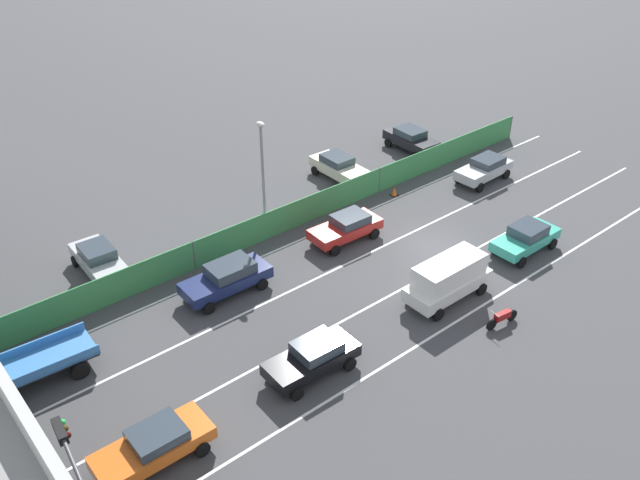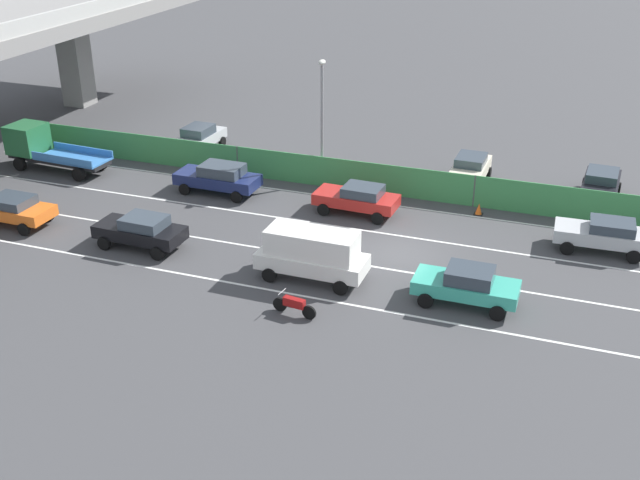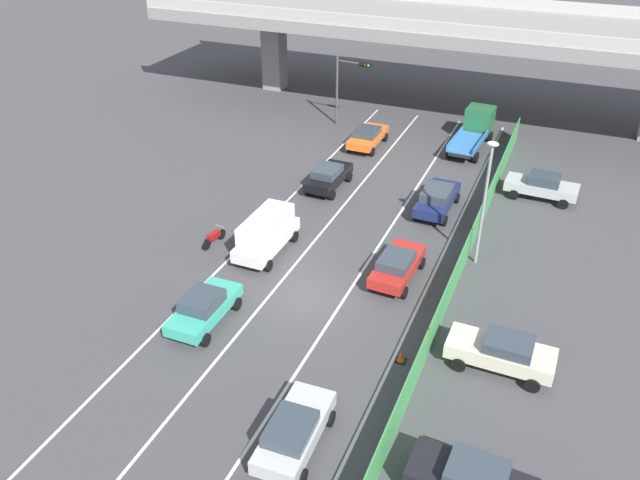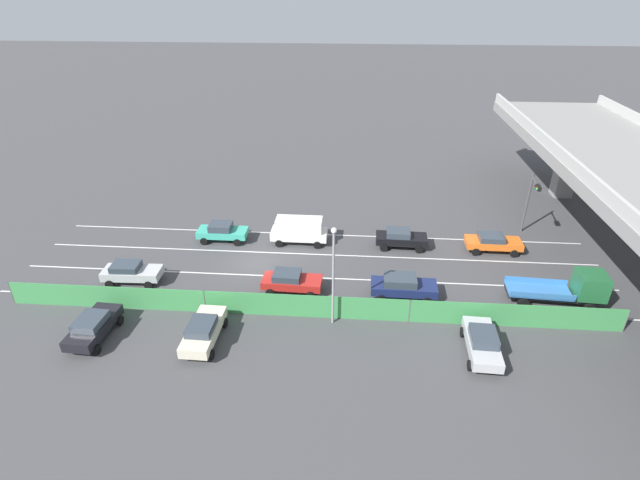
{
  "view_description": "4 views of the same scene",
  "coord_description": "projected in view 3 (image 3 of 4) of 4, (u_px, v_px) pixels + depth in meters",
  "views": [
    {
      "loc": [
        -20.74,
        25.47,
        20.9
      ],
      "look_at": [
        2.08,
        6.57,
        2.09
      ],
      "focal_mm": 37.74,
      "sensor_mm": 36.0,
      "label": 1
    },
    {
      "loc": [
        -31.6,
        -7.45,
        16.21
      ],
      "look_at": [
        -2.98,
        2.94,
        1.53
      ],
      "focal_mm": 43.29,
      "sensor_mm": 36.0,
      "label": 2
    },
    {
      "loc": [
        10.63,
        -23.5,
        19.05
      ],
      "look_at": [
        -0.26,
        2.34,
        2.0
      ],
      "focal_mm": 35.8,
      "sensor_mm": 36.0,
      "label": 3
    },
    {
      "loc": [
        33.01,
        7.65,
        20.21
      ],
      "look_at": [
        -2.8,
        4.9,
        0.82
      ],
      "focal_mm": 27.25,
      "sensor_mm": 36.0,
      "label": 4
    }
  ],
  "objects": [
    {
      "name": "ground_plane",
      "position": [
        307.0,
        297.0,
        31.93
      ],
      "size": [
        300.0,
        300.0,
        0.0
      ],
      "primitive_type": "plane",
      "color": "#424244"
    },
    {
      "name": "lane_line_left_edge",
      "position": [
        256.0,
        232.0,
        37.38
      ],
      "size": [
        0.14,
        45.35,
        0.01
      ],
      "primitive_type": "cube",
      "color": "silver",
      "rests_on": "ground"
    },
    {
      "name": "lane_line_mid_left",
      "position": [
        311.0,
        245.0,
        36.19
      ],
      "size": [
        0.14,
        45.35,
        0.01
      ],
      "primitive_type": "cube",
      "color": "silver",
      "rests_on": "ground"
    },
    {
      "name": "lane_line_mid_right",
      "position": [
        371.0,
        258.0,
        35.01
      ],
      "size": [
        0.14,
        45.35,
        0.01
      ],
      "primitive_type": "cube",
      "color": "silver",
      "rests_on": "ground"
    },
    {
      "name": "lane_line_right_edge",
      "position": [
        434.0,
        272.0,
        33.83
      ],
      "size": [
        0.14,
        45.35,
        0.01
      ],
      "primitive_type": "cube",
      "color": "silver",
      "rests_on": "ground"
    },
    {
      "name": "elevated_overpass",
      "position": [
        453.0,
        28.0,
        51.4
      ],
      "size": [
        50.66,
        11.83,
        8.6
      ],
      "color": "gray",
      "rests_on": "ground"
    },
    {
      "name": "green_fence",
      "position": [
        461.0,
        264.0,
        32.94
      ],
      "size": [
        0.1,
        41.45,
        1.75
      ],
      "color": "#3D8E4C",
      "rests_on": "ground"
    },
    {
      "name": "car_sedan_navy",
      "position": [
        437.0,
        198.0,
        39.11
      ],
      "size": [
        2.1,
        4.69,
        1.67
      ],
      "color": "navy",
      "rests_on": "ground"
    },
    {
      "name": "car_sedan_silver",
      "position": [
        294.0,
        431.0,
        23.39
      ],
      "size": [
        2.08,
        4.34,
        1.58
      ],
      "color": "#B7BABC",
      "rests_on": "ground"
    },
    {
      "name": "car_sedan_black",
      "position": [
        328.0,
        176.0,
        41.86
      ],
      "size": [
        2.08,
        4.32,
        1.59
      ],
      "color": "black",
      "rests_on": "ground"
    },
    {
      "name": "car_sedan_red",
      "position": [
        397.0,
        265.0,
        32.83
      ],
      "size": [
        2.13,
        4.38,
        1.56
      ],
      "color": "red",
      "rests_on": "ground"
    },
    {
      "name": "car_taxi_teal",
      "position": [
        204.0,
        307.0,
        29.76
      ],
      "size": [
        2.0,
        4.28,
        1.62
      ],
      "color": "teal",
      "rests_on": "ground"
    },
    {
      "name": "car_van_white",
      "position": [
        266.0,
        232.0,
        34.9
      ],
      "size": [
        2.08,
        4.81,
        2.27
      ],
      "color": "silver",
      "rests_on": "ground"
    },
    {
      "name": "car_taxi_orange",
      "position": [
        368.0,
        136.0,
        47.86
      ],
      "size": [
        2.07,
        4.55,
        1.49
      ],
      "color": "orange",
      "rests_on": "ground"
    },
    {
      "name": "flatbed_truck_blue",
      "position": [
        476.0,
        127.0,
        48.12
      ],
      "size": [
        2.54,
        6.47,
        2.55
      ],
      "color": "black",
      "rests_on": "ground"
    },
    {
      "name": "motorcycle",
      "position": [
        214.0,
        237.0,
        36.03
      ],
      "size": [
        0.6,
        1.95,
        0.93
      ],
      "color": "black",
      "rests_on": "ground"
    },
    {
      "name": "parked_sedan_cream",
      "position": [
        502.0,
        351.0,
        27.09
      ],
      "size": [
        4.55,
        2.06,
        1.65
      ],
      "color": "beige",
      "rests_on": "ground"
    },
    {
      "name": "parked_wagon_silver",
      "position": [
        542.0,
        186.0,
        40.63
      ],
      "size": [
        4.54,
        2.1,
        1.66
      ],
      "color": "#B2B5B7",
      "rests_on": "ground"
    },
    {
      "name": "traffic_light",
      "position": [
        348.0,
        79.0,
        49.96
      ],
      "size": [
        3.03,
        0.67,
        5.52
      ],
      "color": "#47474C",
      "rests_on": "ground"
    },
    {
      "name": "street_lamp",
      "position": [
        486.0,
        192.0,
        32.45
      ],
      "size": [
        0.6,
        0.36,
        7.04
      ],
      "color": "gray",
      "rests_on": "ground"
    },
    {
      "name": "traffic_cone",
      "position": [
        401.0,
        356.0,
        27.78
      ],
      "size": [
        0.47,
        0.47,
        0.62
      ],
      "color": "orange",
      "rests_on": "ground"
    }
  ]
}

